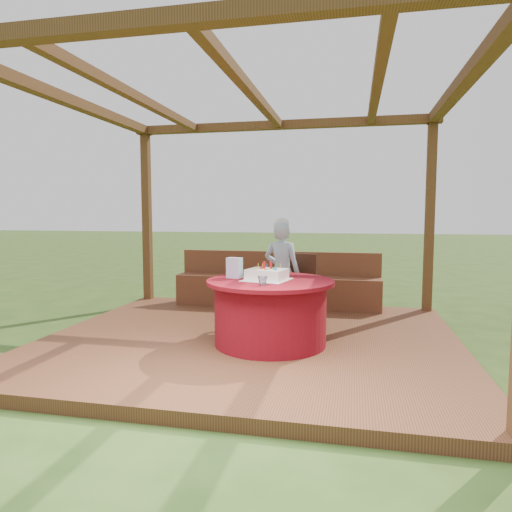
# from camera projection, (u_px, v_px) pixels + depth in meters

# --- Properties ---
(ground) EXTENTS (60.00, 60.00, 0.00)m
(ground) POSITION_uv_depth(u_px,v_px,m) (251.00, 347.00, 5.11)
(ground) COLOR #2D4B19
(ground) RESTS_ON ground
(deck) EXTENTS (4.50, 4.00, 0.12)m
(deck) POSITION_uv_depth(u_px,v_px,m) (251.00, 342.00, 5.10)
(deck) COLOR brown
(deck) RESTS_ON ground
(pergola) EXTENTS (4.50, 4.00, 2.72)m
(pergola) POSITION_uv_depth(u_px,v_px,m) (251.00, 128.00, 4.88)
(pergola) COLOR brown
(pergola) RESTS_ON deck
(bench) EXTENTS (3.00, 0.42, 0.80)m
(bench) POSITION_uv_depth(u_px,v_px,m) (277.00, 288.00, 6.74)
(bench) COLOR brown
(bench) RESTS_ON deck
(table) EXTENTS (1.33, 1.33, 0.68)m
(table) POSITION_uv_depth(u_px,v_px,m) (270.00, 312.00, 4.77)
(table) COLOR maroon
(table) RESTS_ON deck
(chair) EXTENTS (0.53, 0.53, 0.86)m
(chair) POSITION_uv_depth(u_px,v_px,m) (298.00, 285.00, 5.70)
(chair) COLOR #391E12
(chair) RESTS_ON deck
(elderly_woman) EXTENTS (0.51, 0.39, 1.31)m
(elderly_woman) POSITION_uv_depth(u_px,v_px,m) (282.00, 270.00, 5.71)
(elderly_woman) COLOR #91BAD8
(elderly_woman) RESTS_ON deck
(birthday_cake) EXTENTS (0.52, 0.52, 0.19)m
(birthday_cake) POSITION_uv_depth(u_px,v_px,m) (267.00, 274.00, 4.72)
(birthday_cake) COLOR white
(birthday_cake) RESTS_ON table
(gift_bag) EXTENTS (0.17, 0.13, 0.22)m
(gift_bag) POSITION_uv_depth(u_px,v_px,m) (234.00, 268.00, 4.87)
(gift_bag) COLOR #EA97D7
(gift_bag) RESTS_ON table
(drinking_glass) EXTENTS (0.11, 0.11, 0.09)m
(drinking_glass) POSITION_uv_depth(u_px,v_px,m) (263.00, 281.00, 4.38)
(drinking_glass) COLOR white
(drinking_glass) RESTS_ON table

